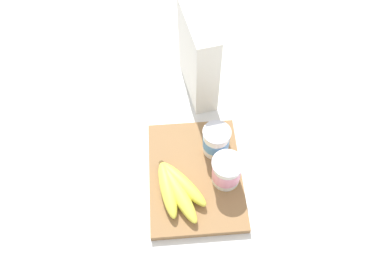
{
  "coord_description": "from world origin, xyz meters",
  "views": [
    {
      "loc": [
        0.46,
        -0.04,
        0.91
      ],
      "look_at": [
        -0.11,
        0.0,
        0.07
      ],
      "focal_mm": 36.07,
      "sensor_mm": 36.0,
      "label": 1
    }
  ],
  "objects": [
    {
      "name": "yogurt_cup_back",
      "position": [
        0.02,
        0.08,
        0.06
      ],
      "size": [
        0.08,
        0.08,
        0.09
      ],
      "color": "white",
      "rests_on": "cutting_board"
    },
    {
      "name": "banana_bunch",
      "position": [
        0.05,
        -0.05,
        0.04
      ],
      "size": [
        0.19,
        0.13,
        0.04
      ],
      "color": "yellow",
      "rests_on": "cutting_board"
    },
    {
      "name": "cutting_board",
      "position": [
        0.0,
        0.0,
        0.01
      ],
      "size": [
        0.32,
        0.24,
        0.02
      ],
      "primitive_type": "cube",
      "color": "olive",
      "rests_on": "ground_plane"
    },
    {
      "name": "cereal_box",
      "position": [
        -0.31,
        0.03,
        0.13
      ],
      "size": [
        0.22,
        0.1,
        0.26
      ],
      "primitive_type": "cube",
      "rotation": [
        0.0,
        0.0,
        3.32
      ],
      "color": "white",
      "rests_on": "ground_plane"
    },
    {
      "name": "ground_plane",
      "position": [
        0.0,
        0.0,
        0.0
      ],
      "size": [
        2.4,
        2.4,
        0.0
      ],
      "primitive_type": "plane",
      "color": "silver"
    },
    {
      "name": "yogurt_cup_front",
      "position": [
        -0.07,
        0.06,
        0.06
      ],
      "size": [
        0.07,
        0.07,
        0.09
      ],
      "color": "white",
      "rests_on": "cutting_board"
    }
  ]
}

